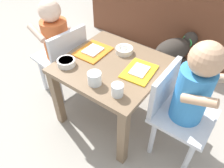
# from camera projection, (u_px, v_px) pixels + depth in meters

# --- Properties ---
(ground_plane) EXTENTS (7.00, 7.00, 0.00)m
(ground_plane) POSITION_uv_depth(u_px,v_px,m) (112.00, 114.00, 1.45)
(ground_plane) COLOR #9E998E
(dining_table) EXTENTS (0.53, 0.51, 0.42)m
(dining_table) POSITION_uv_depth(u_px,v_px,m) (112.00, 75.00, 1.22)
(dining_table) COLOR #7A6047
(dining_table) RESTS_ON ground
(seated_child_left) EXTENTS (0.31, 0.31, 0.67)m
(seated_child_left) POSITION_uv_depth(u_px,v_px,m) (57.00, 40.00, 1.35)
(seated_child_left) COLOR silver
(seated_child_left) RESTS_ON ground
(seated_child_right) EXTENTS (0.28, 0.28, 0.71)m
(seated_child_right) POSITION_uv_depth(u_px,v_px,m) (190.00, 93.00, 0.97)
(seated_child_right) COLOR silver
(seated_child_right) RESTS_ON ground
(dog) EXTENTS (0.29, 0.42, 0.29)m
(dog) POSITION_uv_depth(u_px,v_px,m) (174.00, 50.00, 1.68)
(dog) COLOR #332D28
(dog) RESTS_ON ground
(food_tray_left) EXTENTS (0.16, 0.20, 0.02)m
(food_tray_left) POSITION_uv_depth(u_px,v_px,m) (93.00, 51.00, 1.24)
(food_tray_left) COLOR orange
(food_tray_left) RESTS_ON dining_table
(food_tray_right) EXTENTS (0.16, 0.20, 0.02)m
(food_tray_right) POSITION_uv_depth(u_px,v_px,m) (139.00, 71.00, 1.11)
(food_tray_right) COLOR gold
(food_tray_right) RESTS_ON dining_table
(water_cup_left) EXTENTS (0.06, 0.06, 0.06)m
(water_cup_left) POSITION_uv_depth(u_px,v_px,m) (117.00, 90.00, 0.98)
(water_cup_left) COLOR white
(water_cup_left) RESTS_ON dining_table
(water_cup_right) EXTENTS (0.07, 0.07, 0.06)m
(water_cup_right) POSITION_uv_depth(u_px,v_px,m) (95.00, 79.00, 1.03)
(water_cup_right) COLOR white
(water_cup_right) RESTS_ON dining_table
(cereal_bowl_right_side) EXTENTS (0.10, 0.10, 0.03)m
(cereal_bowl_right_side) POSITION_uv_depth(u_px,v_px,m) (124.00, 50.00, 1.23)
(cereal_bowl_right_side) COLOR silver
(cereal_bowl_right_side) RESTS_ON dining_table
(veggie_bowl_far) EXTENTS (0.10, 0.10, 0.03)m
(veggie_bowl_far) POSITION_uv_depth(u_px,v_px,m) (66.00, 62.00, 1.15)
(veggie_bowl_far) COLOR white
(veggie_bowl_far) RESTS_ON dining_table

